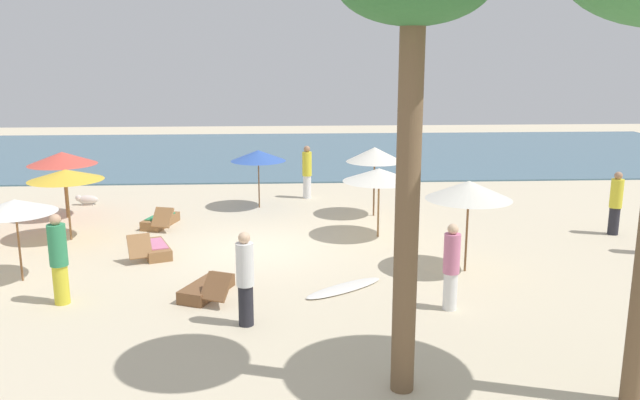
% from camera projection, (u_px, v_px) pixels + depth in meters
% --- Properties ---
extents(ground_plane, '(60.00, 60.00, 0.00)m').
position_uv_depth(ground_plane, '(253.00, 250.00, 17.61)').
color(ground_plane, beige).
extents(ocean_water, '(48.00, 16.00, 0.06)m').
position_uv_depth(ocean_water, '(268.00, 153.00, 34.16)').
color(ocean_water, '#476B7F').
rests_on(ocean_water, ground_plane).
extents(umbrella_1, '(1.84, 1.84, 2.25)m').
position_uv_depth(umbrella_1, '(375.00, 155.00, 20.82)').
color(umbrella_1, brown).
rests_on(umbrella_1, ground_plane).
extents(umbrella_2, '(2.06, 2.06, 2.03)m').
position_uv_depth(umbrella_2, '(66.00, 175.00, 18.13)').
color(umbrella_2, olive).
rests_on(umbrella_2, ground_plane).
extents(umbrella_3, '(1.85, 1.85, 1.95)m').
position_uv_depth(umbrella_3, '(15.00, 206.00, 14.83)').
color(umbrella_3, brown).
rests_on(umbrella_3, ground_plane).
extents(umbrella_4, '(2.06, 2.06, 2.25)m').
position_uv_depth(umbrella_4, '(469.00, 190.00, 15.45)').
color(umbrella_4, brown).
rests_on(umbrella_4, ground_plane).
extents(umbrella_5, '(1.86, 1.86, 1.99)m').
position_uv_depth(umbrella_5, '(258.00, 156.00, 21.97)').
color(umbrella_5, brown).
rests_on(umbrella_5, ground_plane).
extents(umbrella_6, '(2.07, 2.07, 2.01)m').
position_uv_depth(umbrella_6, '(379.00, 175.00, 18.45)').
color(umbrella_6, olive).
rests_on(umbrella_6, ground_plane).
extents(umbrella_7, '(2.14, 2.14, 2.14)m').
position_uv_depth(umbrella_7, '(62.00, 158.00, 20.56)').
color(umbrella_7, brown).
rests_on(umbrella_7, ground_plane).
extents(lounger_0, '(1.23, 1.79, 0.67)m').
position_uv_depth(lounger_0, '(208.00, 288.00, 14.26)').
color(lounger_0, brown).
rests_on(lounger_0, ground_plane).
extents(lounger_1, '(1.15, 1.76, 0.72)m').
position_uv_depth(lounger_1, '(154.00, 249.00, 17.08)').
color(lounger_1, olive).
rests_on(lounger_1, ground_plane).
extents(lounger_2, '(1.04, 1.78, 0.70)m').
position_uv_depth(lounger_2, '(161.00, 221.00, 19.95)').
color(lounger_2, olive).
rests_on(lounger_2, ground_plane).
extents(person_0, '(0.52, 0.52, 1.96)m').
position_uv_depth(person_0, '(59.00, 259.00, 13.64)').
color(person_0, yellow).
rests_on(person_0, ground_plane).
extents(person_2, '(0.42, 0.42, 1.93)m').
position_uv_depth(person_2, '(307.00, 172.00, 23.60)').
color(person_2, white).
rests_on(person_2, ground_plane).
extents(person_3, '(0.46, 0.46, 1.84)m').
position_uv_depth(person_3, '(451.00, 266.00, 13.34)').
color(person_3, white).
rests_on(person_3, ground_plane).
extents(person_4, '(0.45, 0.45, 1.86)m').
position_uv_depth(person_4, '(616.00, 203.00, 18.89)').
color(person_4, '#26262D').
rests_on(person_4, ground_plane).
extents(person_5, '(0.48, 0.48, 1.89)m').
position_uv_depth(person_5, '(245.00, 278.00, 12.56)').
color(person_5, '#26262D').
rests_on(person_5, ground_plane).
extents(palm_0, '(2.22, 2.22, 6.79)m').
position_uv_depth(palm_0, '(413.00, 9.00, 9.06)').
color(palm_0, brown).
rests_on(palm_0, ground_plane).
extents(dog, '(0.78, 0.34, 0.36)m').
position_uv_depth(dog, '(87.00, 200.00, 22.71)').
color(dog, silver).
rests_on(dog, ground_plane).
extents(surfboard, '(2.03, 1.65, 0.07)m').
position_uv_depth(surfboard, '(344.00, 288.00, 14.66)').
color(surfboard, silver).
rests_on(surfboard, ground_plane).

